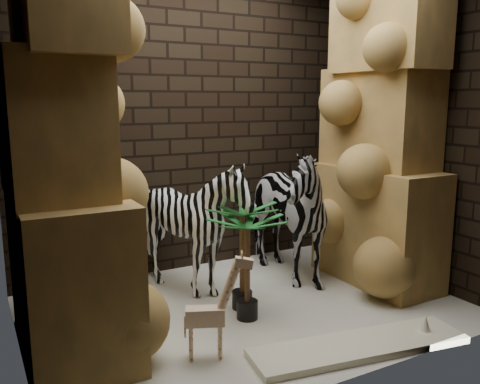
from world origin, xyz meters
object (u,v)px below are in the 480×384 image
palm_front (242,256)px  zebra_right (278,201)px  surfboard (360,346)px  giraffe_toy (205,305)px  palm_back (247,268)px  zebra_left (193,233)px

palm_front → zebra_right: bearing=36.7°
surfboard → zebra_right: bearing=87.9°
giraffe_toy → palm_front: (0.62, 0.60, 0.07)m
palm_front → palm_back: palm_front is taller
zebra_right → palm_front: bearing=-141.2°
giraffe_toy → zebra_left: bearing=93.6°
zebra_right → surfboard: bearing=-99.1°
zebra_left → palm_back: 0.74m
palm_back → surfboard: size_ratio=0.53×
zebra_left → palm_front: zebra_left is taller
surfboard → zebra_left: bearing=120.0°
palm_front → palm_back: 0.21m
zebra_right → palm_back: bearing=-134.5°
palm_back → surfboard: 1.02m
zebra_left → palm_back: (0.15, -0.72, -0.13)m
palm_back → giraffe_toy: bearing=-143.8°
giraffe_toy → surfboard: bearing=1.0°
giraffe_toy → palm_back: size_ratio=0.90×
zebra_right → zebra_left: zebra_right is taller
palm_front → surfboard: 1.17m
palm_front → surfboard: size_ratio=0.57×
zebra_right → giraffe_toy: (-1.30, -1.11, -0.39)m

